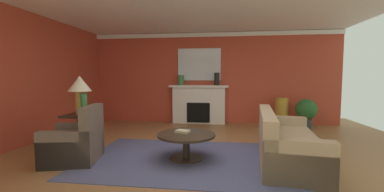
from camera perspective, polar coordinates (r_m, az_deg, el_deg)
ground_plane at (r=4.45m, az=1.03°, el=-14.14°), size 9.35×9.35×0.00m
wall_fireplace at (r=7.55m, az=3.83°, el=4.28°), size 7.79×0.12×2.80m
wall_window at (r=6.09m, az=-35.24°, el=3.45°), size 0.12×7.16×2.80m
ceiling_panel at (r=4.73m, az=1.51°, el=21.77°), size 7.79×7.16×0.06m
crown_moulding at (r=7.58m, az=3.85°, el=14.30°), size 7.79×0.08×0.12m
area_rug at (r=4.32m, az=-1.37°, el=-14.65°), size 3.49×2.30×0.01m
fireplace at (r=7.41m, az=1.61°, el=-2.24°), size 1.80×0.35×1.18m
mantel_mirror at (r=7.49m, az=1.72°, el=7.50°), size 1.32×0.04×0.98m
sofa at (r=4.40m, az=21.21°, el=-10.60°), size 1.15×2.20×0.85m
armchair_near_window at (r=4.55m, az=-25.85°, el=-10.15°), size 0.96×0.96×0.95m
coffee_table at (r=4.22m, az=-1.38°, el=-10.42°), size 1.00×1.00×0.45m
side_table at (r=5.23m, az=-24.77°, el=-7.20°), size 0.56×0.56×0.70m
table_lamp at (r=5.13m, az=-25.07°, el=1.87°), size 0.44×0.44×0.75m
vase_tall_corner at (r=7.28m, az=20.44°, el=-3.71°), size 0.35×0.35×0.84m
vase_on_side_table at (r=4.97m, az=-24.23°, el=-1.87°), size 0.12×0.12×0.41m
vase_mantel_right at (r=7.27m, az=5.91°, el=4.02°), size 0.15×0.15×0.38m
vase_mantel_left at (r=7.38m, az=-2.68°, el=3.77°), size 0.18×0.18×0.31m
book_red_cover at (r=4.26m, az=-2.18°, el=-8.39°), size 0.28×0.24×0.04m
potted_plant at (r=7.26m, az=25.42°, el=-3.33°), size 0.56×0.56×0.83m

